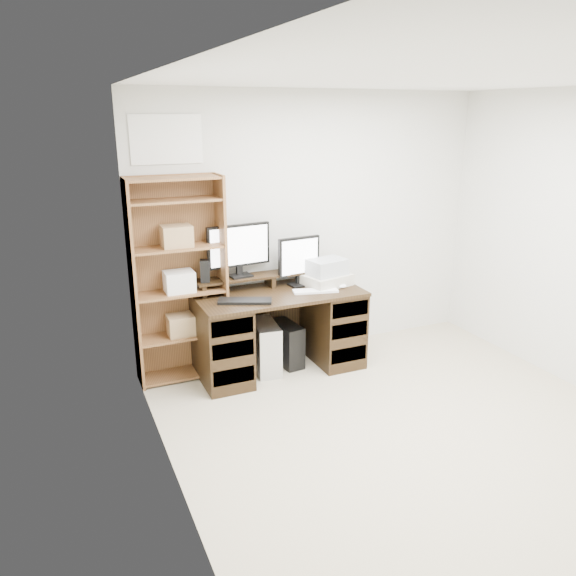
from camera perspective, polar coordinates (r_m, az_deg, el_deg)
room at (r=3.78m, az=15.73°, el=0.74°), size 3.54×4.04×2.54m
desk at (r=5.16m, az=-0.94°, el=-4.23°), size 1.50×0.70×0.75m
riser_shelf at (r=5.20m, az=-1.84°, el=1.21°), size 1.40×0.22×0.12m
monitor_wide at (r=5.06m, az=-5.02°, el=4.12°), size 0.60×0.17×0.48m
monitor_small at (r=5.18m, az=1.13°, el=2.94°), size 0.42×0.17×0.46m
speaker at (r=4.95m, az=-8.43°, el=1.72°), size 0.10×0.10×0.20m
keyboard_black at (r=4.78m, az=-4.40°, el=-1.32°), size 0.48×0.32×0.03m
keyboard_white at (r=5.05m, az=2.81°, el=-0.30°), size 0.42×0.21×0.02m
mouse at (r=5.18m, az=5.54°, el=0.18°), size 0.10×0.09×0.03m
printer at (r=5.24m, az=3.96°, el=0.84°), size 0.48×0.40×0.10m
basket at (r=5.21m, az=3.99°, el=2.15°), size 0.38×0.30×0.15m
tower_silver at (r=5.20m, az=-2.34°, el=-5.96°), size 0.26×0.48×0.46m
tower_black at (r=5.33m, az=-0.15°, el=-5.68°), size 0.22×0.42×0.40m
bookshelf at (r=4.94m, az=-11.07°, el=0.93°), size 0.80×0.30×1.80m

